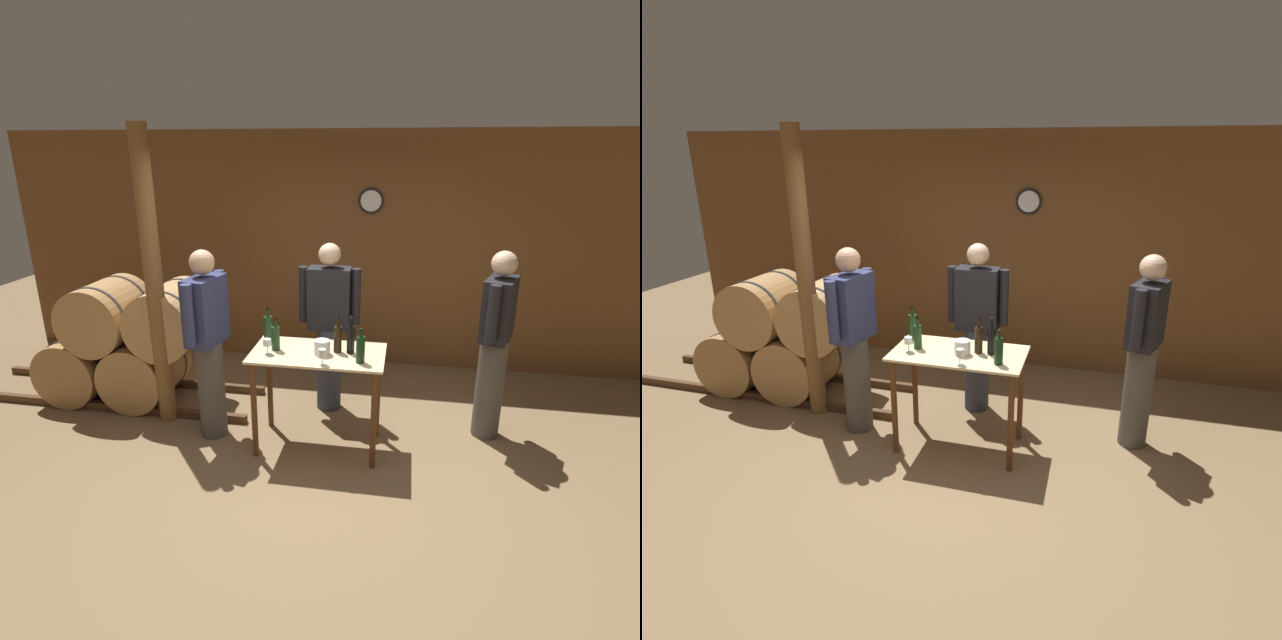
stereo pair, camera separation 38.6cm
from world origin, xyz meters
The scene contains 16 objects.
ground_plane centered at (0.00, 0.00, 0.00)m, with size 14.00×14.00×0.00m, color brown.
back_wall centered at (0.00, 2.43, 1.35)m, with size 8.40×0.08×2.70m.
barrel_rack centered at (-2.12, 1.04, 0.61)m, with size 3.03×0.76×1.27m.
tasting_table centered at (-0.04, 0.49, 0.71)m, with size 1.11×0.61×0.89m.
wooden_post centered at (-1.56, 0.70, 1.35)m, with size 0.16×0.16×2.70m.
wine_bottle_far_left centered at (-0.52, 0.68, 1.01)m, with size 0.08×0.08×0.30m.
wine_bottle_left centered at (-0.40, 0.48, 1.00)m, with size 0.07×0.07×0.28m.
wine_bottle_center centered at (0.12, 0.53, 1.01)m, with size 0.07×0.07×0.31m.
wine_bottle_right centered at (0.23, 0.52, 1.01)m, with size 0.06×0.06×0.32m.
wine_bottle_far_right centered at (0.32, 0.35, 1.01)m, with size 0.07×0.07×0.29m.
wine_glass_near_left centered at (-0.45, 0.39, 0.98)m, with size 0.07×0.07×0.13m.
wine_glass_near_center centered at (0.04, 0.25, 0.98)m, with size 0.06×0.06×0.13m.
ice_bucket centered at (0.00, 0.46, 0.95)m, with size 0.13×0.13×0.12m.
person_host centered at (-1.02, 0.52, 0.91)m, with size 0.29×0.58×1.71m.
person_visitor_with_scarf centered at (-0.06, 1.20, 0.89)m, with size 0.59×0.24×1.68m.
person_visitor_bearded centered at (1.44, 0.94, 0.90)m, with size 0.34×0.56×1.71m.
Camera 2 is at (1.01, -3.19, 2.49)m, focal length 28.00 mm.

